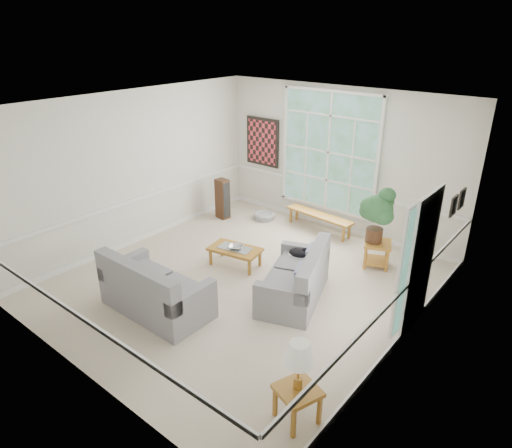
{
  "coord_description": "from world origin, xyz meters",
  "views": [
    {
      "loc": [
        4.45,
        -5.16,
        4.09
      ],
      "look_at": [
        0.1,
        0.2,
        1.05
      ],
      "focal_mm": 32.0,
      "sensor_mm": 36.0,
      "label": 1
    }
  ],
  "objects_px": {
    "loveseat_right": "(294,274)",
    "end_table": "(376,254)",
    "coffee_table": "(235,257)",
    "side_table": "(297,404)",
    "loveseat_front": "(156,284)"
  },
  "relations": [
    {
      "from": "coffee_table",
      "to": "end_table",
      "type": "relative_size",
      "value": 1.96
    },
    {
      "from": "loveseat_right",
      "to": "side_table",
      "type": "distance_m",
      "value": 2.52
    },
    {
      "from": "end_table",
      "to": "side_table",
      "type": "height_order",
      "value": "end_table"
    },
    {
      "from": "loveseat_right",
      "to": "coffee_table",
      "type": "bearing_deg",
      "value": 152.21
    },
    {
      "from": "loveseat_front",
      "to": "loveseat_right",
      "type": "bearing_deg",
      "value": 48.11
    },
    {
      "from": "loveseat_right",
      "to": "end_table",
      "type": "height_order",
      "value": "loveseat_right"
    },
    {
      "from": "loveseat_right",
      "to": "coffee_table",
      "type": "distance_m",
      "value": 1.48
    },
    {
      "from": "loveseat_front",
      "to": "side_table",
      "type": "bearing_deg",
      "value": -8.73
    },
    {
      "from": "loveseat_right",
      "to": "coffee_table",
      "type": "relative_size",
      "value": 1.7
    },
    {
      "from": "loveseat_front",
      "to": "end_table",
      "type": "height_order",
      "value": "loveseat_front"
    },
    {
      "from": "loveseat_right",
      "to": "side_table",
      "type": "relative_size",
      "value": 3.58
    },
    {
      "from": "side_table",
      "to": "loveseat_front",
      "type": "bearing_deg",
      "value": 171.62
    },
    {
      "from": "loveseat_right",
      "to": "loveseat_front",
      "type": "bearing_deg",
      "value": -150.98
    },
    {
      "from": "loveseat_right",
      "to": "coffee_table",
      "type": "height_order",
      "value": "loveseat_right"
    },
    {
      "from": "coffee_table",
      "to": "end_table",
      "type": "distance_m",
      "value": 2.58
    }
  ]
}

